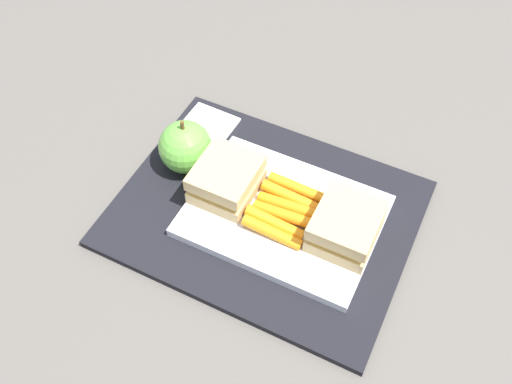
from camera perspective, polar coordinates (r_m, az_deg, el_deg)
name	(u,v)px	position (r m, az deg, el deg)	size (l,w,h in m)	color
ground_plane	(265,216)	(0.73, 0.88, -2.35)	(2.40, 2.40, 0.00)	#56514C
lunchbag_mat	(265,213)	(0.72, 0.89, -2.12)	(0.36, 0.28, 0.01)	black
food_tray	(283,216)	(0.71, 2.72, -2.34)	(0.23, 0.17, 0.01)	white
sandwich_half_left	(346,226)	(0.67, 8.86, -3.37)	(0.07, 0.08, 0.04)	tan
sandwich_half_right	(226,179)	(0.71, -2.94, 1.26)	(0.07, 0.08, 0.04)	tan
carrot_sticks_bundle	(284,210)	(0.70, 2.79, -1.75)	(0.08, 0.09, 0.02)	orange
apple	(186,147)	(0.74, -6.97, 4.43)	(0.07, 0.07, 0.08)	#66B742
paper_napkin	(207,127)	(0.81, -4.87, 6.45)	(0.07, 0.07, 0.00)	white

